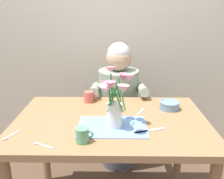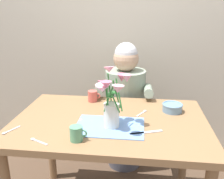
# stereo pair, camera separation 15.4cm
# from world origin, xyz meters

# --- Properties ---
(wood_panel_backdrop) EXTENTS (4.00, 0.10, 2.50)m
(wood_panel_backdrop) POSITION_xyz_m (0.00, 1.05, 1.25)
(wood_panel_backdrop) COLOR beige
(wood_panel_backdrop) RESTS_ON ground_plane
(dining_table) EXTENTS (1.20, 0.80, 0.74)m
(dining_table) POSITION_xyz_m (0.00, 0.00, 0.64)
(dining_table) COLOR olive
(dining_table) RESTS_ON ground_plane
(seated_person) EXTENTS (0.45, 0.47, 1.14)m
(seated_person) POSITION_xyz_m (0.05, 0.62, 0.56)
(seated_person) COLOR #4C4C56
(seated_person) RESTS_ON ground_plane
(striped_placemat) EXTENTS (0.40, 0.28, 0.00)m
(striped_placemat) POSITION_xyz_m (0.01, -0.10, 0.74)
(striped_placemat) COLOR #6B93D1
(striped_placemat) RESTS_ON dining_table
(flower_vase) EXTENTS (0.21, 0.26, 0.35)m
(flower_vase) POSITION_xyz_m (0.02, -0.10, 0.91)
(flower_vase) COLOR silver
(flower_vase) RESTS_ON dining_table
(ceramic_bowl) EXTENTS (0.14, 0.14, 0.06)m
(ceramic_bowl) POSITION_xyz_m (0.40, 0.17, 0.77)
(ceramic_bowl) COLOR #6689A8
(ceramic_bowl) RESTS_ON dining_table
(dinner_knife) EXTENTS (0.18, 0.08, 0.00)m
(dinner_knife) POSITION_xyz_m (0.22, -0.15, 0.74)
(dinner_knife) COLOR silver
(dinner_knife) RESTS_ON dining_table
(coffee_cup) EXTENTS (0.09, 0.07, 0.08)m
(coffee_cup) POSITION_xyz_m (-0.14, -0.28, 0.78)
(coffee_cup) COLOR #569970
(coffee_cup) RESTS_ON dining_table
(tea_cup) EXTENTS (0.09, 0.07, 0.08)m
(tea_cup) POSITION_xyz_m (-0.17, 0.30, 0.78)
(tea_cup) COLOR #CC564C
(tea_cup) RESTS_ON dining_table
(spoon_0) EXTENTS (0.11, 0.06, 0.01)m
(spoon_0) POSITION_xyz_m (-0.35, -0.31, 0.74)
(spoon_0) COLOR silver
(spoon_0) RESTS_ON dining_table
(spoon_1) EXTENTS (0.07, 0.11, 0.01)m
(spoon_1) POSITION_xyz_m (0.20, 0.13, 0.74)
(spoon_1) COLOR silver
(spoon_1) RESTS_ON dining_table
(spoon_2) EXTENTS (0.07, 0.11, 0.01)m
(spoon_2) POSITION_xyz_m (-0.55, -0.23, 0.74)
(spoon_2) COLOR silver
(spoon_2) RESTS_ON dining_table
(spoon_3) EXTENTS (0.05, 0.12, 0.01)m
(spoon_3) POSITION_xyz_m (-0.17, -0.06, 0.74)
(spoon_3) COLOR silver
(spoon_3) RESTS_ON dining_table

